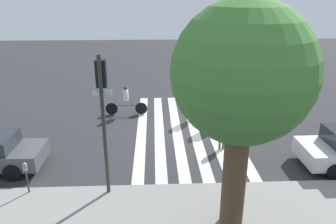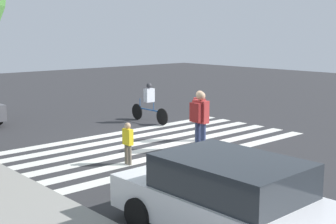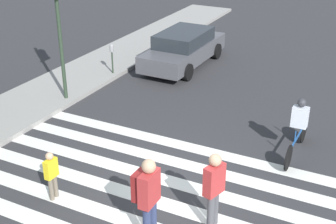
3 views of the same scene
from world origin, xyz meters
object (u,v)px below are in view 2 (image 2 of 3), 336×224
Objects in this scene: pedestrian_adult_blue_shirt at (200,116)px; pedestrian_adult_tall_backpack at (200,113)px; car_parked_silver_sedan at (231,200)px; pedestrian_child_with_backpack at (128,141)px; cyclist_far_lane at (149,101)px.

pedestrian_adult_blue_shirt is 1.08× the size of pedestrian_adult_tall_backpack.
pedestrian_child_with_backpack is at bearing -17.81° from car_parked_silver_sedan.
pedestrian_adult_blue_shirt is 1.56× the size of pedestrian_child_with_backpack.
car_parked_silver_sedan is at bearing -41.10° from pedestrian_adult_blue_shirt.
pedestrian_child_with_backpack is at bearing -95.65° from pedestrian_adult_blue_shirt.
pedestrian_adult_tall_backpack is 0.38× the size of car_parked_silver_sedan.
pedestrian_child_with_backpack is 5.32m from car_parked_silver_sedan.
pedestrian_child_with_backpack is 0.26× the size of car_parked_silver_sedan.
cyclist_far_lane is 0.51× the size of car_parked_silver_sedan.
pedestrian_child_with_backpack is 0.69× the size of pedestrian_adult_tall_backpack.
pedestrian_adult_tall_backpack reaches higher than pedestrian_child_with_backpack.
pedestrian_child_with_backpack is (0.24, 2.58, -0.41)m from pedestrian_adult_blue_shirt.
pedestrian_adult_blue_shirt is 6.39m from car_parked_silver_sedan.
pedestrian_adult_tall_backpack is at bearing 102.43° from pedestrian_child_with_backpack.
pedestrian_child_with_backpack is 3.65m from pedestrian_adult_tall_backpack.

